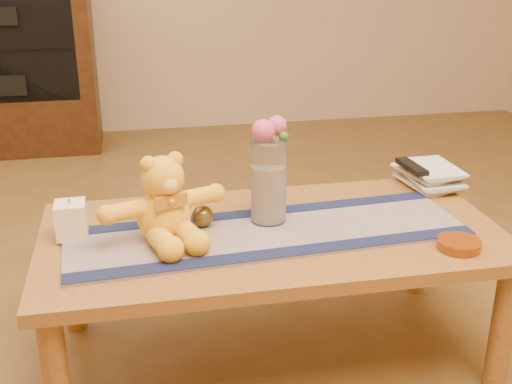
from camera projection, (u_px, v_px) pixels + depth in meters
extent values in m
plane|color=brown|center=(271.00, 353.00, 2.15)|extent=(5.50, 5.50, 0.00)
cube|color=brown|center=(272.00, 236.00, 1.99)|extent=(1.40, 0.70, 0.04)
cylinder|color=brown|center=(57.00, 382.00, 1.70)|extent=(0.07, 0.07, 0.41)
cylinder|color=brown|center=(502.00, 328.00, 1.93)|extent=(0.07, 0.07, 0.41)
cylinder|color=brown|center=(71.00, 275.00, 2.22)|extent=(0.07, 0.07, 0.41)
cylinder|color=brown|center=(420.00, 243.00, 2.46)|extent=(0.07, 0.07, 0.41)
cube|color=#1C1D4E|center=(268.00, 233.00, 1.96)|extent=(1.22, 0.42, 0.01)
cube|color=#13193B|center=(282.00, 252.00, 1.83)|extent=(1.20, 0.13, 0.00)
cube|color=#13193B|center=(256.00, 213.00, 2.09)|extent=(1.20, 0.13, 0.00)
cube|color=#FFE5BB|center=(71.00, 220.00, 1.91)|extent=(0.09, 0.09, 0.11)
cylinder|color=black|center=(69.00, 201.00, 1.89)|extent=(0.00, 0.00, 0.01)
cylinder|color=silver|center=(269.00, 181.00, 1.99)|extent=(0.11, 0.11, 0.26)
cylinder|color=beige|center=(268.00, 193.00, 2.00)|extent=(0.09, 0.09, 0.18)
sphere|color=#CE4860|center=(263.00, 131.00, 1.91)|extent=(0.07, 0.07, 0.07)
sphere|color=#CE4860|center=(277.00, 125.00, 1.93)|extent=(0.06, 0.06, 0.06)
sphere|color=#5254B2|center=(270.00, 128.00, 1.96)|extent=(0.04, 0.04, 0.04)
sphere|color=#5254B2|center=(258.00, 133.00, 1.94)|extent=(0.04, 0.04, 0.04)
sphere|color=#33662D|center=(284.00, 136.00, 1.92)|extent=(0.03, 0.03, 0.03)
sphere|color=brown|center=(203.00, 216.00, 1.98)|extent=(0.08, 0.08, 0.07)
imported|color=beige|center=(408.00, 185.00, 2.31)|extent=(0.20, 0.24, 0.02)
imported|color=beige|center=(411.00, 181.00, 2.30)|extent=(0.16, 0.22, 0.02)
imported|color=beige|center=(407.00, 175.00, 2.29)|extent=(0.21, 0.25, 0.02)
imported|color=beige|center=(411.00, 170.00, 2.28)|extent=(0.17, 0.23, 0.02)
cube|color=black|center=(412.00, 167.00, 2.27)|extent=(0.06, 0.16, 0.02)
cylinder|color=#BF5914|center=(459.00, 244.00, 1.86)|extent=(0.16, 0.16, 0.03)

